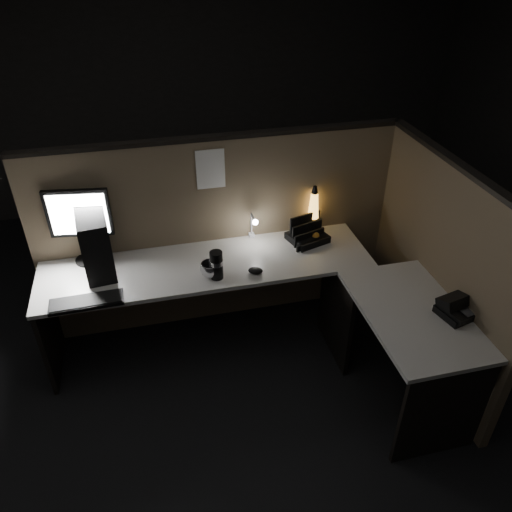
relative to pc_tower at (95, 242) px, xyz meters
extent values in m
plane|color=black|center=(0.87, -0.71, -0.95)|extent=(6.00, 6.00, 0.00)
plane|color=#282623|center=(0.87, 2.29, 0.40)|extent=(6.00, 0.00, 6.00)
cube|color=brown|center=(0.87, 0.22, -0.20)|extent=(2.66, 0.06, 1.50)
cube|color=brown|center=(2.20, -0.61, -0.20)|extent=(0.06, 1.66, 1.50)
cube|color=beige|center=(0.72, -0.11, -0.23)|extent=(2.30, 0.60, 0.03)
cube|color=beige|center=(1.87, -0.91, -0.23)|extent=(0.60, 1.00, 0.03)
cube|color=black|center=(-0.41, -0.11, -0.60)|extent=(0.03, 0.55, 0.70)
cube|color=black|center=(1.87, -1.39, -0.60)|extent=(0.55, 0.03, 0.70)
cube|color=black|center=(1.59, -0.41, -0.60)|extent=(0.03, 0.55, 0.70)
cube|color=black|center=(0.00, 0.00, 0.00)|extent=(0.23, 0.43, 0.43)
cylinder|color=black|center=(-0.08, 0.13, -0.21)|extent=(0.18, 0.18, 0.02)
cube|color=black|center=(-0.08, 0.15, -0.10)|extent=(0.06, 0.05, 0.20)
cube|color=black|center=(-0.08, 0.14, 0.16)|extent=(0.42, 0.10, 0.34)
cube|color=white|center=(-0.08, 0.12, 0.16)|extent=(0.37, 0.06, 0.29)
cube|color=black|center=(-0.08, -0.36, -0.20)|extent=(0.46, 0.16, 0.02)
ellipsoid|color=black|center=(1.02, -0.29, -0.20)|extent=(0.12, 0.10, 0.04)
cube|color=silver|center=(1.10, 0.17, -0.20)|extent=(0.04, 0.05, 0.03)
cylinder|color=silver|center=(1.10, 0.17, -0.10)|extent=(0.01, 0.01, 0.17)
cylinder|color=silver|center=(1.10, 0.11, -0.02)|extent=(0.01, 0.11, 0.01)
sphere|color=white|center=(1.10, 0.04, -0.02)|extent=(0.04, 0.04, 0.04)
cube|color=black|center=(1.49, 0.02, -0.19)|extent=(0.32, 0.30, 0.05)
cube|color=black|center=(1.49, -0.02, -0.15)|extent=(0.25, 0.09, 0.09)
cube|color=black|center=(1.49, 0.10, -0.11)|extent=(0.25, 0.09, 0.18)
cone|color=black|center=(1.57, 0.14, -0.16)|extent=(0.10, 0.10, 0.12)
cone|color=#FFB143|center=(1.57, 0.14, 0.01)|extent=(0.08, 0.08, 0.20)
sphere|color=#8B5B14|center=(1.57, 0.14, -0.06)|extent=(0.04, 0.04, 0.04)
sphere|color=#8B5B14|center=(1.57, 0.14, 0.01)|extent=(0.03, 0.03, 0.03)
cone|color=black|center=(1.57, 0.14, 0.13)|extent=(0.05, 0.05, 0.06)
cylinder|color=black|center=(0.76, -0.28, -0.11)|extent=(0.09, 0.09, 0.20)
imported|color=silver|center=(0.72, -0.26, -0.16)|extent=(0.16, 0.16, 0.10)
sphere|color=orange|center=(1.55, -0.01, -0.17)|extent=(0.06, 0.06, 0.06)
cube|color=white|center=(0.82, 0.18, 0.36)|extent=(0.20, 0.00, 0.28)
cube|color=black|center=(2.11, -1.00, -0.19)|extent=(0.25, 0.23, 0.05)
cube|color=black|center=(2.11, -0.96, -0.14)|extent=(0.24, 0.18, 0.10)
cube|color=black|center=(2.04, -1.05, -0.16)|extent=(0.08, 0.17, 0.03)
cube|color=#3F3F42|center=(2.15, -1.03, -0.17)|extent=(0.11, 0.11, 0.00)
camera|label=1|loc=(0.38, -2.96, 1.77)|focal=35.00mm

